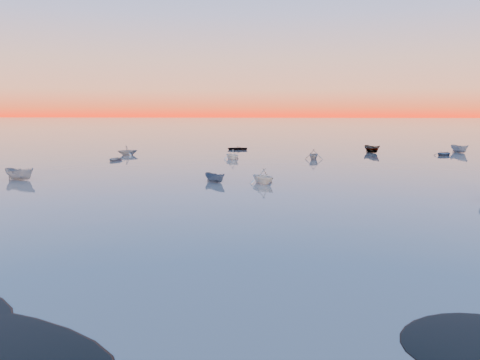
# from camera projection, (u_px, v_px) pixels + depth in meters

# --- Properties ---
(ground) EXTENTS (600.00, 600.00, 0.00)m
(ground) POSITION_uv_depth(u_px,v_px,m) (267.00, 143.00, 116.91)
(ground) COLOR #6E625C
(ground) RESTS_ON ground
(mud_lobes) EXTENTS (140.00, 6.00, 0.07)m
(mud_lobes) POSITION_uv_depth(u_px,v_px,m) (267.00, 342.00, 17.26)
(mud_lobes) COLOR black
(mud_lobes) RESTS_ON ground
(moored_fleet) EXTENTS (124.00, 58.00, 1.20)m
(moored_fleet) POSITION_uv_depth(u_px,v_px,m) (267.00, 165.00, 70.54)
(moored_fleet) COLOR silver
(moored_fleet) RESTS_ON ground
(boat_near_right) EXTENTS (4.02, 3.79, 1.34)m
(boat_near_right) POSITION_uv_depth(u_px,v_px,m) (263.00, 183.00, 53.66)
(boat_near_right) COLOR silver
(boat_near_right) RESTS_ON ground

